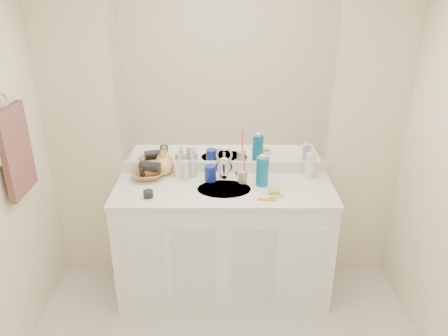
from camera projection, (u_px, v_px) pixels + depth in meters
name	position (u px, v px, depth m)	size (l,w,h in m)	color
wall_back	(224.00, 130.00, 3.12)	(2.60, 0.02, 2.40)	#FAEDC4
vanity_cabinet	(224.00, 243.00, 3.19)	(1.50, 0.55, 0.85)	white
countertop	(224.00, 189.00, 3.01)	(1.52, 0.57, 0.03)	white
backsplash	(224.00, 167.00, 3.22)	(1.52, 0.03, 0.08)	silver
sink_basin	(224.00, 190.00, 2.99)	(0.37, 0.37, 0.02)	beige
faucet	(224.00, 171.00, 3.13)	(0.02, 0.02, 0.11)	silver
mirror	(224.00, 81.00, 2.97)	(1.48, 0.01, 1.20)	white
blue_mug	(210.00, 173.00, 3.08)	(0.08, 0.08, 0.11)	navy
tan_cup	(243.00, 177.00, 3.06)	(0.06, 0.06, 0.09)	tan
toothbrush	(244.00, 163.00, 3.02)	(0.01, 0.01, 0.21)	#FF4369
mouthwash_bottle	(262.00, 171.00, 3.00)	(0.09, 0.09, 0.20)	#0C6590
clear_pump_bottle	(310.00, 165.00, 3.13)	(0.07, 0.07, 0.18)	white
soap_dish	(274.00, 194.00, 2.90)	(0.11, 0.09, 0.01)	silver
green_soap	(274.00, 192.00, 2.89)	(0.08, 0.05, 0.03)	#8DBC2E
orange_comb	(267.00, 200.00, 2.84)	(0.13, 0.03, 0.01)	orange
dark_jar	(148.00, 194.00, 2.87)	(0.07, 0.07, 0.05)	black
extra_white_bottle	(186.00, 170.00, 3.09)	(0.04, 0.04, 0.14)	white
soap_bottle_white	(193.00, 165.00, 3.14)	(0.06, 0.07, 0.17)	silver
soap_bottle_cream	(179.00, 165.00, 3.13)	(0.08, 0.08, 0.17)	beige
soap_bottle_yellow	(163.00, 163.00, 3.17)	(0.14, 0.14, 0.18)	#EFB75D
wicker_basket	(148.00, 174.00, 3.13)	(0.23, 0.23, 0.06)	#99663D
hair_dryer	(150.00, 166.00, 3.11)	(0.07, 0.07, 0.15)	black
towel_ring	(3.00, 103.00, 2.50)	(0.11, 0.11, 0.01)	silver
hand_towel	(17.00, 151.00, 2.62)	(0.04, 0.32, 0.55)	#53312C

